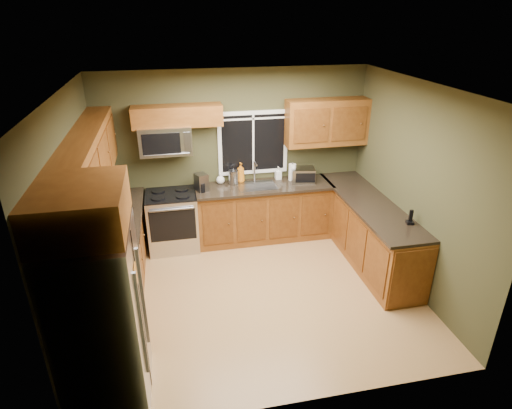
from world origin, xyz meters
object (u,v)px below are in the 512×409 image
object	(u,v)px
toaster_oven	(303,175)
cordless_phone	(410,220)
paper_towel_roll	(292,172)
kettle	(233,177)
coffee_maker	(201,183)
soap_bottle_b	(278,173)
microwave	(165,140)
soap_bottle_a	(241,172)
soap_bottle_c	(220,178)
range	(173,221)
refrigerator	(101,320)

from	to	relation	value
toaster_oven	cordless_phone	xyz separation A→B (m)	(0.92, -1.70, -0.06)
paper_towel_roll	kettle	bearing A→B (deg)	179.18
coffee_maker	soap_bottle_b	distance (m)	1.29
toaster_oven	soap_bottle_b	size ratio (longest dim) A/B	1.93
microwave	paper_towel_roll	xyz separation A→B (m)	(1.96, 0.01, -0.65)
toaster_oven	soap_bottle_a	size ratio (longest dim) A/B	1.26
kettle	soap_bottle_c	xyz separation A→B (m)	(-0.20, 0.07, -0.04)
soap_bottle_a	cordless_phone	size ratio (longest dim) A/B	1.64
microwave	coffee_maker	bearing A→B (deg)	-15.88
paper_towel_roll	soap_bottle_b	xyz separation A→B (m)	(-0.21, 0.09, -0.03)
coffee_maker	kettle	xyz separation A→B (m)	(0.52, 0.16, 0.00)
soap_bottle_a	microwave	bearing A→B (deg)	-175.23
paper_towel_roll	soap_bottle_b	world-z (taller)	paper_towel_roll
toaster_oven	soap_bottle_a	bearing A→B (deg)	168.96
kettle	soap_bottle_b	bearing A→B (deg)	5.49
range	soap_bottle_c	xyz separation A→B (m)	(0.80, 0.23, 0.56)
kettle	paper_towel_roll	world-z (taller)	paper_towel_roll
soap_bottle_a	soap_bottle_c	size ratio (longest dim) A/B	1.89
microwave	soap_bottle_a	xyz separation A→B (m)	(1.13, 0.09, -0.63)
microwave	soap_bottle_c	world-z (taller)	microwave
refrigerator	range	world-z (taller)	refrigerator
coffee_maker	soap_bottle_b	world-z (taller)	coffee_maker
microwave	soap_bottle_a	distance (m)	1.30
coffee_maker	cordless_phone	world-z (taller)	coffee_maker
refrigerator	range	size ratio (longest dim) A/B	1.92
kettle	soap_bottle_b	world-z (taller)	kettle
toaster_oven	paper_towel_roll	bearing A→B (deg)	144.65
range	soap_bottle_a	world-z (taller)	soap_bottle_a
soap_bottle_b	soap_bottle_c	distance (m)	0.95
range	paper_towel_roll	size ratio (longest dim) A/B	3.12
microwave	kettle	xyz separation A→B (m)	(1.00, 0.02, -0.66)
toaster_oven	range	bearing A→B (deg)	-178.94
cordless_phone	coffee_maker	bearing A→B (deg)	146.87
coffee_maker	cordless_phone	bearing A→B (deg)	-33.13
kettle	coffee_maker	bearing A→B (deg)	-163.01
refrigerator	soap_bottle_b	xyz separation A→B (m)	(2.44, 3.00, 0.15)
cordless_phone	range	bearing A→B (deg)	151.22
range	coffee_maker	xyz separation A→B (m)	(0.48, -0.00, 0.60)
range	microwave	size ratio (longest dim) A/B	1.23
toaster_oven	paper_towel_roll	distance (m)	0.18
toaster_oven	coffee_maker	size ratio (longest dim) A/B	1.52
refrigerator	coffee_maker	distance (m)	3.01
microwave	cordless_phone	size ratio (longest dim) A/B	3.86
coffee_maker	paper_towel_roll	xyz separation A→B (m)	(1.48, 0.15, 0.01)
coffee_maker	soap_bottle_a	world-z (taller)	soap_bottle_a
paper_towel_roll	soap_bottle_b	distance (m)	0.23
refrigerator	soap_bottle_a	size ratio (longest dim) A/B	5.57
paper_towel_roll	coffee_maker	bearing A→B (deg)	-174.40
soap_bottle_c	toaster_oven	bearing A→B (deg)	-8.31
toaster_oven	microwave	bearing A→B (deg)	177.37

